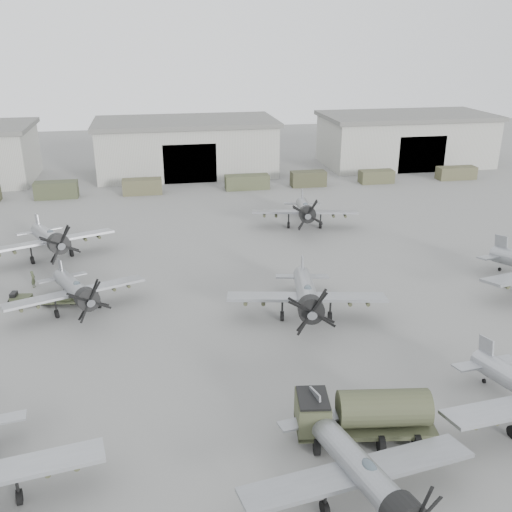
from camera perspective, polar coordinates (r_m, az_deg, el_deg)
The scene contains 17 objects.
ground at distance 38.71m, azimuth -0.06°, elevation -12.90°, with size 220.00×220.00×0.00m, color slate.
hangar_center at distance 95.14m, azimuth -6.97°, elevation 10.81°, with size 29.00×14.80×8.70m.
hangar_right at distance 104.57m, azimuth 14.70°, elevation 11.25°, with size 29.00×14.80×8.70m.
support_truck_2 at distance 85.03m, azimuth -19.34°, elevation 6.26°, with size 5.87×2.20×2.36m, color #373C27.
support_truck_3 at distance 84.01m, azimuth -11.31°, elevation 6.83°, with size 5.58×2.20×2.21m, color #48472F.
support_truck_4 at distance 85.12m, azimuth -0.90°, elevation 7.41°, with size 6.49×2.20×2.11m, color #3F432C.
support_truck_5 at distance 87.11m, azimuth 5.25°, elevation 7.70°, with size 5.24×2.20×2.26m, color #383825.
support_truck_6 at distance 90.64m, azimuth 11.94°, elevation 7.78°, with size 5.22×2.20×1.96m, color #43432C.
support_truck_7 at distance 96.45m, azimuth 19.39°, elevation 7.84°, with size 6.14×2.20×1.97m, color #47462E.
aircraft_near_1 at distance 29.74m, azimuth 10.55°, elevation -20.39°, with size 12.18×10.96×4.83m.
aircraft_mid_1 at distance 49.15m, azimuth -17.54°, elevation -3.26°, with size 11.43×10.32×4.62m.
aircraft_mid_2 at distance 45.65m, azimuth 5.11°, elevation -3.90°, with size 12.96×11.66×5.14m.
aircraft_far_0 at distance 61.29m, azimuth -19.90°, elevation 1.65°, with size 12.84×11.59×5.19m.
aircraft_far_1 at distance 67.51m, azimuth 4.92°, elevation 4.61°, with size 12.66×11.39×5.03m.
fuel_tanker at distance 34.14m, azimuth 10.67°, elevation -15.07°, with size 8.17×3.68×3.04m.
tug_trailer at distance 52.35m, azimuth -21.01°, elevation -4.14°, with size 6.32×2.04×1.25m.
ground_crew at distance 55.94m, azimuth -21.38°, elevation -2.17°, with size 0.58×0.38×1.59m, color #3E462E.
Camera 1 is at (-5.78, -31.37, 21.92)m, focal length 40.00 mm.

